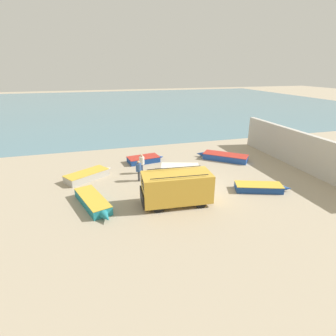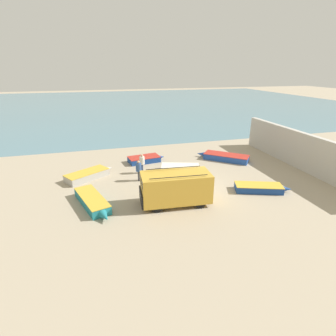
# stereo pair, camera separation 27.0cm
# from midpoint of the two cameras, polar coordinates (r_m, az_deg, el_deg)

# --- Properties ---
(ground_plane) EXTENTS (200.00, 200.00, 0.00)m
(ground_plane) POSITION_cam_midpoint_polar(r_m,az_deg,el_deg) (21.11, 5.57, -3.78)
(ground_plane) COLOR tan
(sea_water) EXTENTS (120.00, 80.00, 0.01)m
(sea_water) POSITION_cam_midpoint_polar(r_m,az_deg,el_deg) (70.74, -9.88, 13.56)
(sea_water) COLOR slate
(sea_water) RESTS_ON ground_plane
(harbor_wall) EXTENTS (0.50, 16.51, 3.33)m
(harbor_wall) POSITION_cam_midpoint_polar(r_m,az_deg,el_deg) (27.08, 27.37, 3.32)
(harbor_wall) COLOR #BCB7AD
(harbor_wall) RESTS_ON ground_plane
(parked_van) EXTENTS (4.87, 2.42, 2.38)m
(parked_van) POSITION_cam_midpoint_polar(r_m,az_deg,el_deg) (17.76, 2.07, -4.27)
(parked_van) COLOR gold
(parked_van) RESTS_ON ground_plane
(fishing_rowboat_0) EXTENTS (4.25, 2.38, 0.54)m
(fishing_rowboat_0) POSITION_cam_midpoint_polar(r_m,az_deg,el_deg) (21.19, 19.79, -4.11)
(fishing_rowboat_0) COLOR navy
(fishing_rowboat_0) RESTS_ON ground_plane
(fishing_rowboat_1) EXTENTS (3.80, 2.02, 0.56)m
(fishing_rowboat_1) POSITION_cam_midpoint_polar(r_m,az_deg,el_deg) (26.21, -4.73, 1.94)
(fishing_rowboat_1) COLOR navy
(fishing_rowboat_1) RESTS_ON ground_plane
(fishing_rowboat_2) EXTENTS (4.20, 3.18, 0.62)m
(fishing_rowboat_2) POSITION_cam_midpoint_polar(r_m,az_deg,el_deg) (23.20, -16.56, -1.40)
(fishing_rowboat_2) COLOR #ADA89E
(fishing_rowboat_2) RESTS_ON ground_plane
(fishing_rowboat_3) EXTENTS (4.73, 4.27, 0.62)m
(fishing_rowboat_3) POSITION_cam_midpoint_polar(r_m,az_deg,el_deg) (27.29, 12.48, 2.34)
(fishing_rowboat_3) COLOR #234CA3
(fishing_rowboat_3) RESTS_ON ground_plane
(fishing_rowboat_4) EXTENTS (2.47, 4.94, 0.64)m
(fishing_rowboat_4) POSITION_cam_midpoint_polar(r_m,az_deg,el_deg) (18.55, -15.63, -7.10)
(fishing_rowboat_4) COLOR #1E757F
(fishing_rowboat_4) RESTS_ON ground_plane
(fishing_rowboat_5) EXTENTS (4.23, 2.46, 0.56)m
(fishing_rowboat_5) POSITION_cam_midpoint_polar(r_m,az_deg,el_deg) (23.77, 3.30, -0.06)
(fishing_rowboat_5) COLOR #234CA3
(fishing_rowboat_5) RESTS_ON ground_plane
(fisherman_0) EXTENTS (0.46, 0.46, 1.75)m
(fisherman_0) POSITION_cam_midpoint_polar(r_m,az_deg,el_deg) (23.16, -5.34, 1.33)
(fisherman_0) COLOR navy
(fisherman_0) RESTS_ON ground_plane
(fisherman_1) EXTENTS (0.46, 0.46, 1.76)m
(fisherman_1) POSITION_cam_midpoint_polar(r_m,az_deg,el_deg) (21.61, -6.05, -0.16)
(fisherman_1) COLOR #38383D
(fisherman_1) RESTS_ON ground_plane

